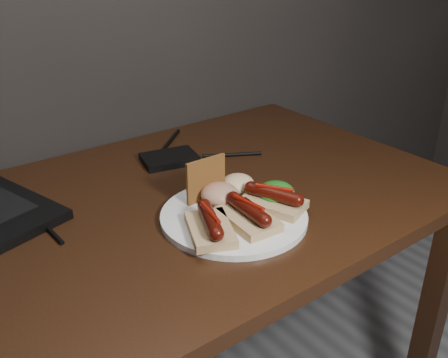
% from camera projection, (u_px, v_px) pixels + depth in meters
% --- Properties ---
extents(desk, '(1.40, 0.70, 0.75)m').
position_uv_depth(desk, '(120.00, 260.00, 0.95)').
color(desk, black).
rests_on(desk, ground).
extents(hard_drive, '(0.14, 0.11, 0.02)m').
position_uv_depth(hard_drive, '(170.00, 159.00, 1.14)').
color(hard_drive, black).
rests_on(hard_drive, desk).
extents(desk_cables, '(0.90, 0.34, 0.01)m').
position_uv_depth(desk_cables, '(81.00, 194.00, 0.99)').
color(desk_cables, black).
rests_on(desk_cables, desk).
extents(plate, '(0.35, 0.35, 0.01)m').
position_uv_depth(plate, '(234.00, 216.00, 0.91)').
color(plate, white).
rests_on(plate, desk).
extents(bread_sausage_left, '(0.11, 0.13, 0.04)m').
position_uv_depth(bread_sausage_left, '(210.00, 225.00, 0.84)').
color(bread_sausage_left, '#DCBB81').
rests_on(bread_sausage_left, plate).
extents(bread_sausage_center, '(0.08, 0.12, 0.04)m').
position_uv_depth(bread_sausage_center, '(248.00, 215.00, 0.87)').
color(bread_sausage_center, '#DCBB81').
rests_on(bread_sausage_center, plate).
extents(bread_sausage_right, '(0.11, 0.13, 0.04)m').
position_uv_depth(bread_sausage_right, '(273.00, 199.00, 0.92)').
color(bread_sausage_right, '#DCBB81').
rests_on(bread_sausage_right, plate).
extents(crispbread, '(0.09, 0.01, 0.08)m').
position_uv_depth(crispbread, '(206.00, 179.00, 0.94)').
color(crispbread, brown).
rests_on(crispbread, plate).
extents(salad_greens, '(0.07, 0.07, 0.04)m').
position_uv_depth(salad_greens, '(276.00, 192.00, 0.94)').
color(salad_greens, '#135210').
rests_on(salad_greens, plate).
extents(salsa_mound, '(0.07, 0.07, 0.04)m').
position_uv_depth(salsa_mound, '(220.00, 194.00, 0.93)').
color(salsa_mound, maroon).
rests_on(salsa_mound, plate).
extents(coleslaw_mound, '(0.06, 0.06, 0.04)m').
position_uv_depth(coleslaw_mound, '(238.00, 184.00, 0.98)').
color(coleslaw_mound, beige).
rests_on(coleslaw_mound, plate).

